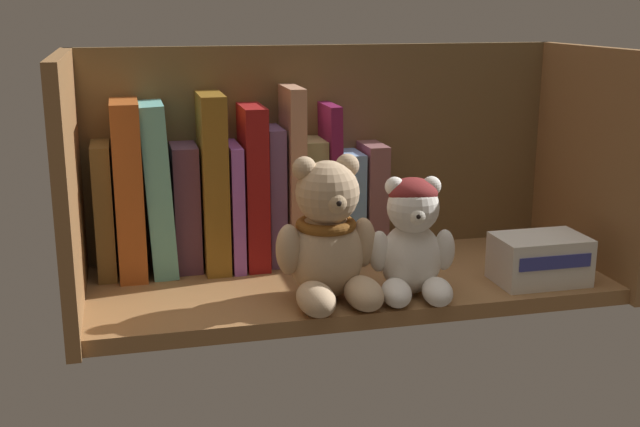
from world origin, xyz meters
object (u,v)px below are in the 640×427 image
at_px(book_8, 290,173).
at_px(book_10, 329,180).
at_px(book_3, 185,205).
at_px(book_11, 347,202).
at_px(book_4, 211,179).
at_px(book_5, 232,202).
at_px(book_0, 104,207).
at_px(teddy_bear_larger, 328,240).
at_px(book_2, 157,186).
at_px(book_9, 310,197).
at_px(book_6, 251,183).
at_px(small_product_box, 540,259).
at_px(book_7, 272,193).
at_px(book_12, 370,197).
at_px(book_1, 128,186).
at_px(teddy_bear_smaller, 413,240).

bearing_deg(book_8, book_10, 0.00).
xyz_separation_m(book_3, book_11, (0.23, 0.00, -0.01)).
height_order(book_4, book_11, book_4).
bearing_deg(book_4, book_5, 0.00).
bearing_deg(book_0, teddy_bear_larger, -34.63).
distance_m(book_2, book_4, 0.07).
bearing_deg(book_9, book_5, 180.00).
bearing_deg(book_2, book_10, 0.00).
relative_size(book_0, book_9, 1.04).
relative_size(book_6, teddy_bear_larger, 1.24).
bearing_deg(small_product_box, book_0, 161.33).
relative_size(book_10, teddy_bear_larger, 1.23).
distance_m(book_5, book_7, 0.06).
height_order(book_9, book_12, book_9).
relative_size(book_1, book_4, 0.97).
height_order(book_5, book_8, book_8).
distance_m(book_1, book_4, 0.11).
relative_size(book_0, book_7, 0.93).
height_order(book_0, book_3, book_0).
height_order(book_0, book_9, book_0).
bearing_deg(book_1, small_product_box, -19.78).
bearing_deg(small_product_box, book_8, 147.75).
relative_size(book_6, book_8, 0.90).
height_order(book_10, book_12, book_10).
height_order(book_2, book_5, book_2).
bearing_deg(teddy_bear_larger, book_5, 116.71).
distance_m(book_6, book_9, 0.09).
relative_size(book_3, small_product_box, 1.47).
distance_m(book_7, book_9, 0.06).
bearing_deg(teddy_bear_smaller, book_8, 121.13).
height_order(book_1, book_7, book_1).
relative_size(book_5, book_6, 0.77).
xyz_separation_m(book_0, book_11, (0.34, 0.00, -0.01)).
bearing_deg(book_9, book_4, 180.00).
relative_size(book_3, book_5, 1.00).
bearing_deg(small_product_box, book_9, 144.92).
xyz_separation_m(book_1, book_6, (0.17, 0.00, -0.01)).
bearing_deg(book_2, book_4, 0.00).
relative_size(book_2, teddy_bear_smaller, 1.53).
distance_m(book_1, book_12, 0.34).
relative_size(book_2, book_3, 1.34).
relative_size(book_1, book_12, 1.44).
bearing_deg(book_11, book_2, 180.00).
bearing_deg(book_7, book_2, 180.00).
height_order(book_3, book_7, book_7).
height_order(book_6, book_7, book_6).
relative_size(teddy_bear_smaller, small_product_box, 1.29).
distance_m(book_6, book_12, 0.18).
distance_m(book_2, book_10, 0.24).
bearing_deg(book_5, book_11, 0.00).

